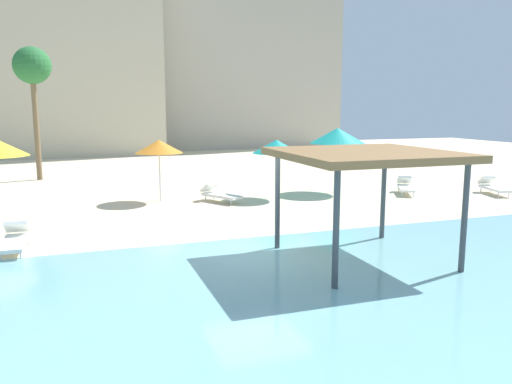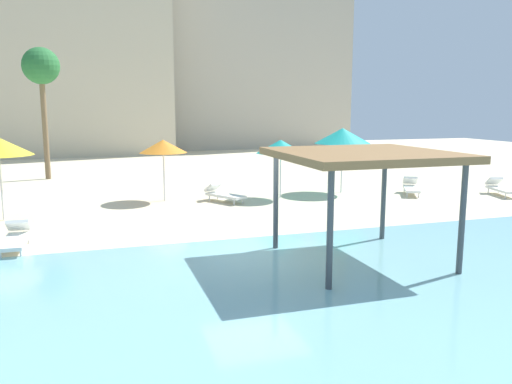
{
  "view_description": "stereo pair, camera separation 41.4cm",
  "coord_description": "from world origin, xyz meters",
  "px_view_note": "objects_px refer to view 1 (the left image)",
  "views": [
    {
      "loc": [
        -4.29,
        -12.26,
        3.84
      ],
      "look_at": [
        0.7,
        2.0,
        1.3
      ],
      "focal_mm": 35.71,
      "sensor_mm": 36.0,
      "label": 1
    },
    {
      "loc": [
        -3.9,
        -12.4,
        3.84
      ],
      "look_at": [
        0.7,
        2.0,
        1.3
      ],
      "focal_mm": 35.71,
      "sensor_mm": 36.0,
      "label": 2
    }
  ],
  "objects_px": {
    "beach_umbrella_orange_4": "(159,147)",
    "lounge_chair_0": "(14,239)",
    "palm_tree_0": "(32,69)",
    "shade_pavilion": "(365,158)",
    "beach_umbrella_teal_0": "(337,136)",
    "lounge_chair_1": "(493,187)",
    "lounge_chair_2": "(405,186)",
    "lounge_chair_3": "(219,194)",
    "beach_umbrella_teal_3": "(276,147)"
  },
  "relations": [
    {
      "from": "lounge_chair_3",
      "to": "palm_tree_0",
      "type": "bearing_deg",
      "value": -171.8
    },
    {
      "from": "beach_umbrella_orange_4",
      "to": "palm_tree_0",
      "type": "distance_m",
      "value": 10.41
    },
    {
      "from": "lounge_chair_3",
      "to": "beach_umbrella_teal_3",
      "type": "bearing_deg",
      "value": 60.97
    },
    {
      "from": "lounge_chair_0",
      "to": "lounge_chair_1",
      "type": "height_order",
      "value": "same"
    },
    {
      "from": "beach_umbrella_orange_4",
      "to": "lounge_chair_2",
      "type": "distance_m",
      "value": 10.94
    },
    {
      "from": "beach_umbrella_teal_0",
      "to": "beach_umbrella_orange_4",
      "type": "relative_size",
      "value": 1.15
    },
    {
      "from": "beach_umbrella_teal_0",
      "to": "lounge_chair_2",
      "type": "relative_size",
      "value": 1.49
    },
    {
      "from": "beach_umbrella_teal_0",
      "to": "lounge_chair_3",
      "type": "height_order",
      "value": "beach_umbrella_teal_0"
    },
    {
      "from": "lounge_chair_2",
      "to": "lounge_chair_0",
      "type": "bearing_deg",
      "value": -45.19
    },
    {
      "from": "shade_pavilion",
      "to": "palm_tree_0",
      "type": "bearing_deg",
      "value": 115.31
    },
    {
      "from": "shade_pavilion",
      "to": "lounge_chair_3",
      "type": "bearing_deg",
      "value": 98.26
    },
    {
      "from": "shade_pavilion",
      "to": "lounge_chair_2",
      "type": "bearing_deg",
      "value": 48.96
    },
    {
      "from": "lounge_chair_2",
      "to": "palm_tree_0",
      "type": "relative_size",
      "value": 0.28
    },
    {
      "from": "beach_umbrella_teal_0",
      "to": "beach_umbrella_orange_4",
      "type": "bearing_deg",
      "value": 177.18
    },
    {
      "from": "beach_umbrella_teal_3",
      "to": "lounge_chair_0",
      "type": "xyz_separation_m",
      "value": [
        -9.6,
        -5.23,
        -1.86
      ]
    },
    {
      "from": "lounge_chair_2",
      "to": "lounge_chair_3",
      "type": "bearing_deg",
      "value": -66.53
    },
    {
      "from": "lounge_chair_1",
      "to": "lounge_chair_2",
      "type": "xyz_separation_m",
      "value": [
        -3.61,
        1.38,
        0.0
      ]
    },
    {
      "from": "lounge_chair_2",
      "to": "beach_umbrella_teal_0",
      "type": "bearing_deg",
      "value": -87.47
    },
    {
      "from": "beach_umbrella_teal_0",
      "to": "lounge_chair_2",
      "type": "distance_m",
      "value": 3.79
    },
    {
      "from": "beach_umbrella_teal_0",
      "to": "lounge_chair_3",
      "type": "distance_m",
      "value": 6.1
    },
    {
      "from": "lounge_chair_0",
      "to": "lounge_chair_1",
      "type": "xyz_separation_m",
      "value": [
        19.07,
        2.97,
        0.0
      ]
    },
    {
      "from": "lounge_chair_0",
      "to": "palm_tree_0",
      "type": "distance_m",
      "value": 15.46
    },
    {
      "from": "lounge_chair_2",
      "to": "beach_umbrella_orange_4",
      "type": "bearing_deg",
      "value": -70.3
    },
    {
      "from": "shade_pavilion",
      "to": "beach_umbrella_teal_0",
      "type": "bearing_deg",
      "value": 65.43
    },
    {
      "from": "beach_umbrella_teal_3",
      "to": "beach_umbrella_orange_4",
      "type": "relative_size",
      "value": 0.98
    },
    {
      "from": "beach_umbrella_teal_0",
      "to": "lounge_chair_0",
      "type": "height_order",
      "value": "beach_umbrella_teal_0"
    },
    {
      "from": "shade_pavilion",
      "to": "lounge_chair_1",
      "type": "relative_size",
      "value": 2.02
    },
    {
      "from": "lounge_chair_2",
      "to": "palm_tree_0",
      "type": "distance_m",
      "value": 19.48
    },
    {
      "from": "beach_umbrella_teal_0",
      "to": "beach_umbrella_teal_3",
      "type": "height_order",
      "value": "beach_umbrella_teal_0"
    },
    {
      "from": "lounge_chair_3",
      "to": "beach_umbrella_orange_4",
      "type": "bearing_deg",
      "value": -142.67
    },
    {
      "from": "beach_umbrella_orange_4",
      "to": "palm_tree_0",
      "type": "bearing_deg",
      "value": 121.35
    },
    {
      "from": "palm_tree_0",
      "to": "lounge_chair_0",
      "type": "bearing_deg",
      "value": -88.96
    },
    {
      "from": "lounge_chair_0",
      "to": "lounge_chair_3",
      "type": "bearing_deg",
      "value": 127.46
    },
    {
      "from": "shade_pavilion",
      "to": "lounge_chair_0",
      "type": "height_order",
      "value": "shade_pavilion"
    },
    {
      "from": "beach_umbrella_orange_4",
      "to": "lounge_chair_0",
      "type": "bearing_deg",
      "value": -128.36
    },
    {
      "from": "lounge_chair_1",
      "to": "lounge_chair_3",
      "type": "distance_m",
      "value": 12.2
    },
    {
      "from": "lounge_chair_0",
      "to": "lounge_chair_1",
      "type": "bearing_deg",
      "value": 100.12
    },
    {
      "from": "shade_pavilion",
      "to": "beach_umbrella_orange_4",
      "type": "height_order",
      "value": "shade_pavilion"
    },
    {
      "from": "lounge_chair_1",
      "to": "shade_pavilion",
      "type": "bearing_deg",
      "value": -43.16
    },
    {
      "from": "lounge_chair_0",
      "to": "lounge_chair_1",
      "type": "relative_size",
      "value": 0.96
    },
    {
      "from": "lounge_chair_0",
      "to": "lounge_chair_2",
      "type": "distance_m",
      "value": 16.07
    },
    {
      "from": "beach_umbrella_teal_0",
      "to": "lounge_chair_1",
      "type": "distance_m",
      "value": 7.27
    },
    {
      "from": "shade_pavilion",
      "to": "lounge_chair_2",
      "type": "relative_size",
      "value": 2.05
    },
    {
      "from": "lounge_chair_1",
      "to": "lounge_chair_0",
      "type": "bearing_deg",
      "value": -66.61
    },
    {
      "from": "lounge_chair_0",
      "to": "beach_umbrella_teal_0",
      "type": "bearing_deg",
      "value": 115.47
    },
    {
      "from": "shade_pavilion",
      "to": "palm_tree_0",
      "type": "xyz_separation_m",
      "value": [
        -8.64,
        18.27,
        3.15
      ]
    },
    {
      "from": "lounge_chair_1",
      "to": "lounge_chair_3",
      "type": "bearing_deg",
      "value": -85.89
    },
    {
      "from": "beach_umbrella_teal_3",
      "to": "palm_tree_0",
      "type": "relative_size",
      "value": 0.36
    },
    {
      "from": "lounge_chair_0",
      "to": "palm_tree_0",
      "type": "relative_size",
      "value": 0.28
    },
    {
      "from": "beach_umbrella_teal_3",
      "to": "beach_umbrella_teal_0",
      "type": "bearing_deg",
      "value": 9.06
    }
  ]
}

